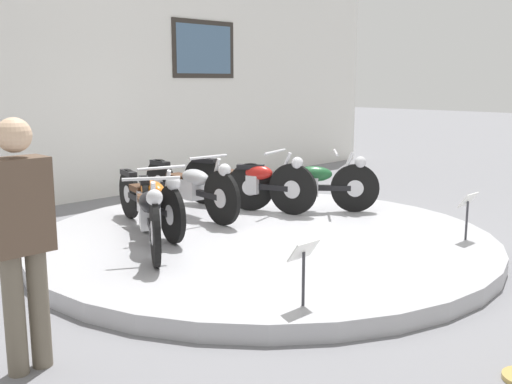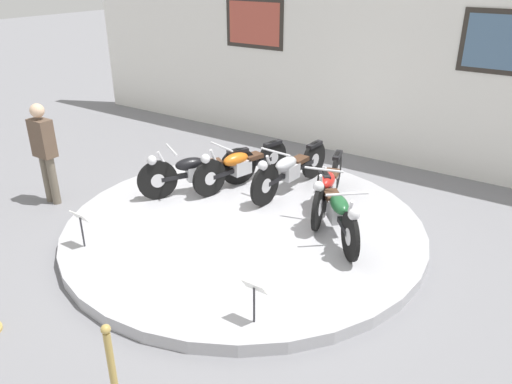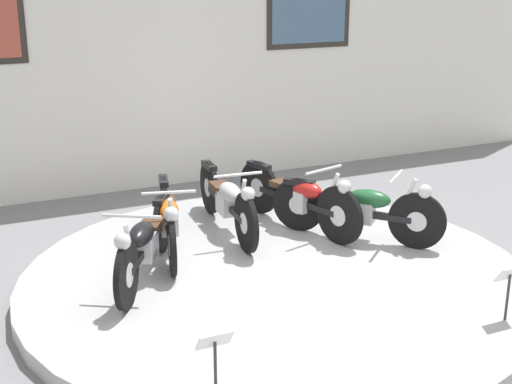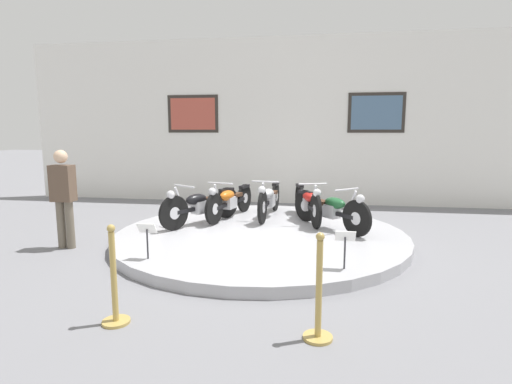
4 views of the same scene
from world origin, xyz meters
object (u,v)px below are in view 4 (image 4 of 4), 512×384
Objects in this scene: motorcycle_green at (331,208)px; stanchion_post_right_of_entry at (319,304)px; motorcycle_black at (200,204)px; motorcycle_orange at (229,200)px; info_placard_front_left at (147,233)px; info_placard_front_centre at (345,241)px; motorcycle_red at (308,201)px; visitor_standing at (63,194)px; stanchion_post_left_of_entry at (114,291)px; motorcycle_silver at (269,198)px.

stanchion_post_right_of_entry reaches higher than motorcycle_green.
motorcycle_black reaches higher than motorcycle_orange.
info_placard_front_left is (-2.57, -2.14, -0.01)m from motorcycle_green.
stanchion_post_right_of_entry reaches higher than info_placard_front_centre.
info_placard_front_centre is at bearing -78.59° from motorcycle_red.
motorcycle_orange is at bearing 163.52° from motorcycle_green.
motorcycle_green is 2.98× the size of info_placard_front_left.
stanchion_post_right_of_entry is (2.23, -3.67, -0.20)m from motorcycle_black.
visitor_standing is (-1.90, -1.35, 0.37)m from motorcycle_black.
motorcycle_green is 3.69m from stanchion_post_right_of_entry.
motorcycle_orange is 3.47m from info_placard_front_centre.
motorcycle_red reaches higher than info_placard_front_left.
stanchion_post_left_of_entry reaches higher than motorcycle_orange.
motorcycle_black is 1.13× the size of motorcycle_green.
stanchion_post_left_of_entry is at bearing 180.00° from stanchion_post_right_of_entry.
visitor_standing reaches higher than motorcycle_orange.
info_placard_front_left is at bearing -140.20° from motorcycle_green.
visitor_standing is 1.59× the size of stanchion_post_left_of_entry.
motorcycle_green is 1.49× the size of stanchion_post_right_of_entry.
info_placard_front_centre is at bearing -39.82° from motorcycle_black.
info_placard_front_centre is at bearing -65.68° from motorcycle_silver.
motorcycle_green is at bearing 93.09° from info_placard_front_centre.
motorcycle_black is 4.30m from stanchion_post_right_of_entry.
stanchion_post_right_of_entry is at bearing -67.16° from motorcycle_orange.
stanchion_post_left_of_entry is (0.33, -1.54, -0.18)m from info_placard_front_left.
info_placard_front_centre is (0.55, -2.74, -0.02)m from motorcycle_red.
info_placard_front_centre is 2.82m from stanchion_post_left_of_entry.
motorcycle_red is 1.90× the size of stanchion_post_left_of_entry.
info_placard_front_centre is at bearing -10.04° from visitor_standing.
stanchion_post_right_of_entry is at bearing 0.00° from stanchion_post_left_of_entry.
stanchion_post_left_of_entry is 2.02m from stanchion_post_right_of_entry.
motorcycle_orange is at bearing 39.87° from visitor_standing.
motorcycle_red reaches higher than motorcycle_silver.
motorcycle_silver is at bearing 35.05° from visitor_standing.
motorcycle_orange is 1.86× the size of stanchion_post_left_of_entry.
visitor_standing is (-3.91, -1.95, 0.36)m from motorcycle_red.
info_placard_front_left is (-0.12, -2.14, -0.01)m from motorcycle_black.
motorcycle_green is at bearing 39.80° from info_placard_front_left.
info_placard_front_left is 0.50× the size of stanchion_post_left_of_entry.
motorcycle_green is at bearing 58.69° from stanchion_post_left_of_entry.
motorcycle_red reaches higher than motorcycle_black.
info_placard_front_centre is at bearing 0.00° from info_placard_front_left.
motorcycle_red is at bearing 16.71° from motorcycle_black.
stanchion_post_right_of_entry is (1.80, -4.27, -0.19)m from motorcycle_orange.
stanchion_post_left_of_entry reaches higher than info_placard_front_left.
motorcycle_black reaches higher than info_placard_front_left.
motorcycle_orange is 3.73× the size of info_placard_front_left.
motorcycle_black is at bearing -179.91° from motorcycle_green.
motorcycle_silver is at bearing 145.77° from motorcycle_green.
motorcycle_black reaches higher than info_placard_front_centre.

